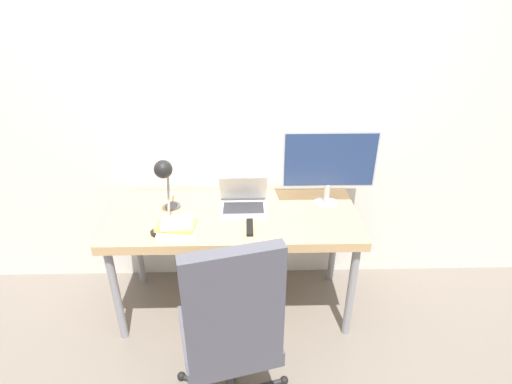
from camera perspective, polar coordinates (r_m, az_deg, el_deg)
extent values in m
plane|color=#70665B|center=(2.79, -2.94, -20.47)|extent=(12.00, 12.00, 0.00)
cube|color=silver|center=(2.71, -3.28, 10.98)|extent=(8.00, 0.05, 2.60)
cube|color=tan|center=(2.57, -3.18, -3.81)|extent=(1.59, 0.67, 0.06)
cylinder|color=gray|center=(2.71, -19.31, -13.78)|extent=(0.05, 0.05, 0.71)
cylinder|color=gray|center=(2.66, 13.40, -13.68)|extent=(0.05, 0.05, 0.71)
cylinder|color=gray|center=(3.12, -16.58, -7.14)|extent=(0.05, 0.05, 0.71)
cylinder|color=gray|center=(3.08, 11.06, -6.93)|extent=(0.05, 0.05, 0.71)
cube|color=silver|center=(2.60, -1.80, -2.46)|extent=(0.31, 0.25, 0.02)
cube|color=#2D2D33|center=(2.59, -1.80, -2.27)|extent=(0.26, 0.15, 0.00)
cube|color=silver|center=(2.60, -1.83, 0.50)|extent=(0.31, 0.12, 0.22)
cube|color=silver|center=(2.60, -1.83, 0.46)|extent=(0.28, 0.10, 0.19)
cylinder|color=#B7B7BC|center=(2.72, 9.95, -1.53)|extent=(0.16, 0.16, 0.01)
cylinder|color=#B7B7BC|center=(2.68, 10.08, -0.19)|extent=(0.04, 0.04, 0.13)
cube|color=#B7B7BC|center=(2.58, 10.50, 4.59)|extent=(0.60, 0.02, 0.38)
cube|color=navy|center=(2.57, 10.55, 4.48)|extent=(0.58, 0.00, 0.35)
cylinder|color=#4C4C51|center=(2.69, -11.77, -1.97)|extent=(0.10, 0.10, 0.02)
cylinder|color=#99999E|center=(2.54, -12.42, 0.54)|extent=(0.02, 0.17, 0.34)
sphere|color=black|center=(2.40, -13.12, 3.18)|extent=(0.11, 0.11, 0.11)
sphere|color=black|center=(2.58, 4.03, -25.26)|extent=(0.05, 0.05, 0.05)
sphere|color=black|center=(2.72, -2.89, -21.34)|extent=(0.05, 0.05, 0.05)
cylinder|color=black|center=(2.62, -3.23, -23.97)|extent=(0.05, 0.32, 0.03)
sphere|color=black|center=(2.63, -10.60, -24.44)|extent=(0.05, 0.05, 0.05)
cylinder|color=#2D2D33|center=(2.35, -3.80, -23.65)|extent=(0.04, 0.04, 0.40)
cube|color=#4C4C56|center=(2.17, -4.01, -19.65)|extent=(0.56, 0.54, 0.09)
cube|color=#4C4C56|center=(1.79, -3.12, -16.36)|extent=(0.44, 0.17, 0.61)
cube|color=silver|center=(2.41, -10.99, -5.49)|extent=(0.24, 0.18, 0.03)
cube|color=gold|center=(2.41, -11.29, -4.76)|extent=(0.24, 0.17, 0.02)
cube|color=silver|center=(2.40, -11.21, -4.30)|extent=(0.20, 0.15, 0.03)
cube|color=black|center=(2.41, -0.89, -5.08)|extent=(0.04, 0.17, 0.02)
ellipsoid|color=black|center=(2.42, -13.17, -5.55)|extent=(0.15, 0.09, 0.04)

